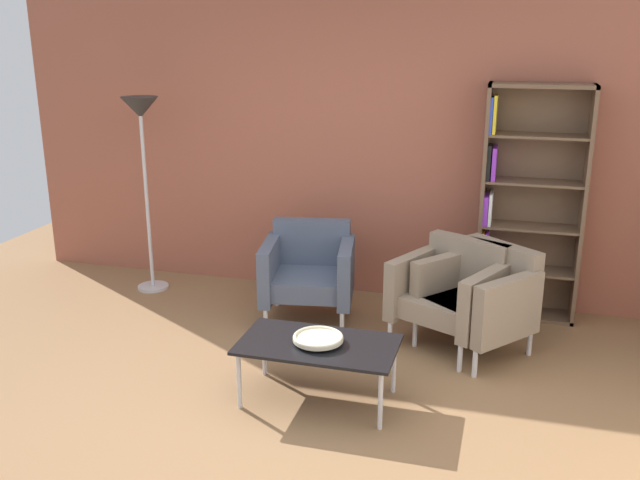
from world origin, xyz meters
TOP-DOWN VIEW (x-y plane):
  - ground_plane at (0.00, 0.00)m, footprint 8.32×8.32m
  - brick_back_panel at (0.00, 2.46)m, footprint 6.40×0.12m
  - bookshelf_tall at (1.39, 2.26)m, footprint 0.80×0.30m
  - coffee_table_low at (0.17, 0.42)m, footprint 1.00×0.56m
  - decorative_bowl at (0.17, 0.42)m, footprint 0.32×0.32m
  - armchair_by_bookshelf at (0.90, 1.52)m, footprint 0.92×0.89m
  - armchair_near_window at (-0.27, 1.70)m, footprint 0.82×0.77m
  - armchair_corner_red at (1.12, 1.48)m, footprint 0.95×0.94m
  - floor_lamp_torchiere at (-1.85, 1.96)m, footprint 0.32×0.32m

SIDE VIEW (x-z plane):
  - ground_plane at x=0.00m, z-range 0.00..0.00m
  - coffee_table_low at x=0.17m, z-range 0.17..0.57m
  - armchair_by_bookshelf at x=0.90m, z-range 0.02..0.80m
  - armchair_near_window at x=-0.27m, z-range 0.02..0.80m
  - armchair_corner_red at x=1.12m, z-range 0.02..0.80m
  - decorative_bowl at x=0.17m, z-range 0.41..0.46m
  - bookshelf_tall at x=1.39m, z-range -0.01..1.89m
  - floor_lamp_torchiere at x=-1.85m, z-range 0.58..2.32m
  - brick_back_panel at x=0.00m, z-range 0.00..2.90m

